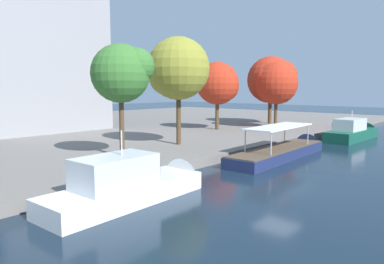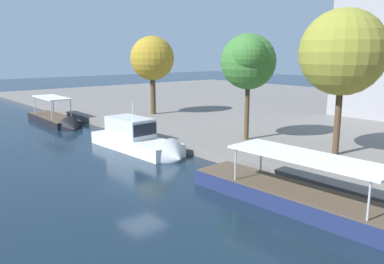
{
  "view_description": "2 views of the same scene",
  "coord_description": "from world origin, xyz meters",
  "views": [
    {
      "loc": [
        -19.44,
        -10.24,
        6.0
      ],
      "look_at": [
        -0.47,
        6.65,
        2.94
      ],
      "focal_mm": 33.29,
      "sensor_mm": 36.0,
      "label": 1
    },
    {
      "loc": [
        18.91,
        -12.04,
        7.88
      ],
      "look_at": [
        -1.82,
        5.58,
        2.32
      ],
      "focal_mm": 36.15,
      "sensor_mm": 36.0,
      "label": 2
    }
  ],
  "objects": [
    {
      "name": "motor_yacht_1",
      "position": [
        -7.45,
        4.66,
        0.69
      ],
      "size": [
        10.46,
        3.37,
        5.01
      ],
      "rotation": [
        0.0,
        0.0,
        0.05
      ],
      "color": "white",
      "rests_on": "ground_plane"
    },
    {
      "name": "ground_plane",
      "position": [
        0.0,
        0.0,
        0.0
      ],
      "size": [
        220.0,
        220.0,
        0.0
      ],
      "primitive_type": "plane",
      "color": "#142333"
    },
    {
      "name": "tree_0",
      "position": [
        -2.4,
        12.09,
        7.27
      ],
      "size": [
        4.53,
        4.54,
        8.76
      ],
      "color": "#4C3823",
      "rests_on": "dock_promenade"
    },
    {
      "name": "tree_4",
      "position": [
        -19.1,
        14.18,
        7.2
      ],
      "size": [
        5.13,
        5.13,
        9.16
      ],
      "color": "#4C3823",
      "rests_on": "dock_promenade"
    },
    {
      "name": "tour_boat_0",
      "position": [
        -23.99,
        4.18,
        0.25
      ],
      "size": [
        11.39,
        2.95,
        4.09
      ],
      "rotation": [
        0.0,
        0.0,
        -0.02
      ],
      "color": "black",
      "rests_on": "ground_plane"
    },
    {
      "name": "tree_2",
      "position": [
        4.88,
        13.39,
        7.75
      ],
      "size": [
        5.92,
        5.92,
        10.19
      ],
      "color": "#4C3823",
      "rests_on": "dock_promenade"
    },
    {
      "name": "tour_boat_2",
      "position": [
        9.44,
        4.49,
        0.38
      ],
      "size": [
        14.67,
        3.39,
        3.9
      ],
      "rotation": [
        0.0,
        0.0,
        0.04
      ],
      "color": "navy",
      "rests_on": "ground_plane"
    }
  ]
}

